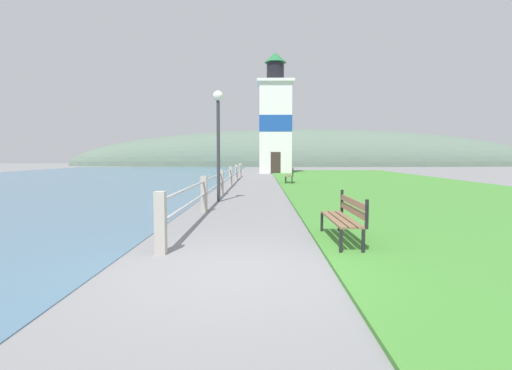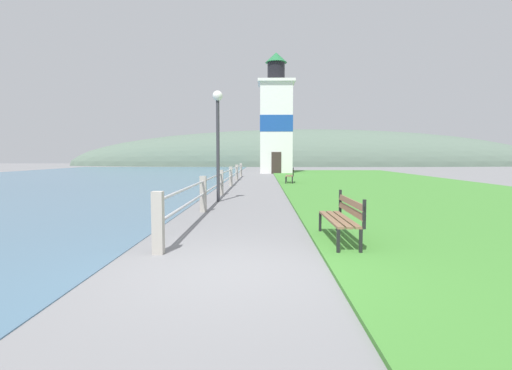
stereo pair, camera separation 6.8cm
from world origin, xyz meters
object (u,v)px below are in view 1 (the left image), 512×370
object	(u,v)px
park_bench_near	(345,215)
park_bench_midway	(290,175)
lighthouse	(275,122)
lamp_post	(218,125)

from	to	relation	value
park_bench_near	park_bench_midway	size ratio (longest dim) A/B	1.18
park_bench_midway	lighthouse	bearing A→B (deg)	-83.55
lamp_post	park_bench_midway	bearing A→B (deg)	70.72
lighthouse	lamp_post	world-z (taller)	lighthouse
park_bench_near	lighthouse	xyz separation A→B (m)	(-0.26, 30.73, 4.35)
park_bench_midway	lighthouse	world-z (taller)	lighthouse
park_bench_near	park_bench_midway	world-z (taller)	same
park_bench_near	lamp_post	xyz separation A→B (m)	(-3.11, 6.87, 2.20)
park_bench_near	lamp_post	bearing A→B (deg)	-66.55
lighthouse	park_bench_midway	bearing A→B (deg)	-88.36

